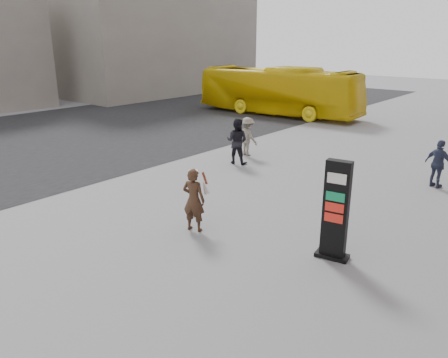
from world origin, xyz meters
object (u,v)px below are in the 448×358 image
Objects in this scene: pedestrian_a at (237,141)px; pedestrian_b at (247,136)px; info_pylon at (336,211)px; bus at (278,91)px; woman at (194,199)px; pedestrian_c at (438,164)px.

pedestrian_b is at bearing -87.56° from pedestrian_a.
info_pylon is 19.41m from bus.
bus reaches higher than woman.
info_pylon is at bearing -145.61° from bus.
pedestrian_a is 1.11× the size of pedestrian_b.
woman is 1.04× the size of pedestrian_c.
pedestrian_c is at bearing -128.63° from bus.
bus is at bearing -79.70° from woman.
woman is at bearing 101.74° from pedestrian_a.
pedestrian_b is at bearing -156.18° from bus.
bus is 6.71× the size of pedestrian_b.
woman reaches higher than pedestrian_b.
pedestrian_c is (0.39, 6.73, -0.34)m from info_pylon.
bus is 14.93m from pedestrian_c.
bus reaches higher than pedestrian_b.
bus is at bearing -81.19° from pedestrian_a.
pedestrian_a is 1.12× the size of pedestrian_c.
woman is 8.56m from pedestrian_c.
info_pylon is at bearing 127.22° from pedestrian_a.
pedestrian_b is at bearing -79.42° from woman.
info_pylon is 1.43× the size of pedestrian_c.
pedestrian_a is at bearing 134.49° from info_pylon.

